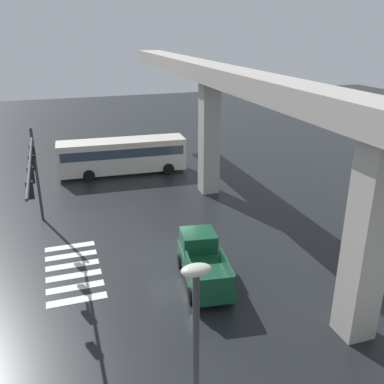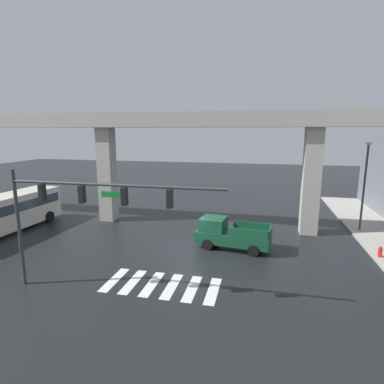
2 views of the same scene
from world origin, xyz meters
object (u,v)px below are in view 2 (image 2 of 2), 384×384
object	(u,v)px
street_lamp_mid_block	(365,176)
fire_hydrant	(380,253)
city_bus	(1,213)
traffic_signal_mast	(80,203)
pickup_truck	(229,234)

from	to	relation	value
street_lamp_mid_block	fire_hydrant	world-z (taller)	street_lamp_mid_block
city_bus	fire_hydrant	xyz separation A→B (m)	(27.63, 1.13, -1.29)
traffic_signal_mast	street_lamp_mid_block	distance (m)	21.49
pickup_truck	traffic_signal_mast	bearing A→B (deg)	-129.95
city_bus	traffic_signal_mast	xyz separation A→B (m)	(11.52, -6.76, 2.95)
city_bus	traffic_signal_mast	size ratio (longest dim) A/B	1.00
pickup_truck	traffic_signal_mast	distance (m)	10.71
pickup_truck	street_lamp_mid_block	size ratio (longest dim) A/B	0.73
traffic_signal_mast	fire_hydrant	world-z (taller)	traffic_signal_mast
city_bus	street_lamp_mid_block	size ratio (longest dim) A/B	1.51
traffic_signal_mast	street_lamp_mid_block	size ratio (longest dim) A/B	1.50
city_bus	pickup_truck	bearing A→B (deg)	3.01
street_lamp_mid_block	city_bus	bearing A→B (deg)	-166.01
city_bus	street_lamp_mid_block	world-z (taller)	street_lamp_mid_block
city_bus	fire_hydrant	size ratio (longest dim) A/B	12.84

